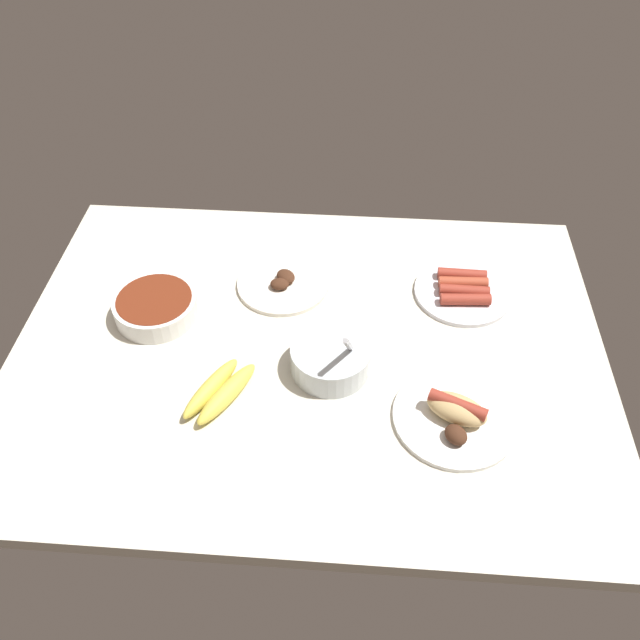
{
  "coord_description": "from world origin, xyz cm",
  "views": [
    {
      "loc": [
        8.8,
        -89.77,
        98.54
      ],
      "look_at": [
        1.98,
        4.76,
        3.0
      ],
      "focal_mm": 36.86,
      "sensor_mm": 36.0,
      "label": 1
    }
  ],
  "objects_px": {
    "banana_bunch": "(219,391)",
    "plate_grilled_meat": "(283,283)",
    "bowl_coleslaw": "(331,357)",
    "plate_hotdog_assembled": "(456,415)",
    "plate_sausages": "(463,290)",
    "bowl_chili": "(156,306)"
  },
  "relations": [
    {
      "from": "banana_bunch",
      "to": "plate_grilled_meat",
      "type": "bearing_deg",
      "value": 75.35
    },
    {
      "from": "bowl_coleslaw",
      "to": "plate_hotdog_assembled",
      "type": "bearing_deg",
      "value": -24.98
    },
    {
      "from": "bowl_coleslaw",
      "to": "plate_sausages",
      "type": "height_order",
      "value": "bowl_coleslaw"
    },
    {
      "from": "bowl_chili",
      "to": "plate_grilled_meat",
      "type": "bearing_deg",
      "value": 23.64
    },
    {
      "from": "plate_grilled_meat",
      "to": "plate_hotdog_assembled",
      "type": "distance_m",
      "value": 0.49
    },
    {
      "from": "plate_hotdog_assembled",
      "to": "plate_grilled_meat",
      "type": "bearing_deg",
      "value": 135.85
    },
    {
      "from": "banana_bunch",
      "to": "bowl_chili",
      "type": "bearing_deg",
      "value": 129.6
    },
    {
      "from": "bowl_coleslaw",
      "to": "banana_bunch",
      "type": "xyz_separation_m",
      "value": [
        -0.2,
        -0.09,
        -0.01
      ]
    },
    {
      "from": "plate_grilled_meat",
      "to": "bowl_chili",
      "type": "bearing_deg",
      "value": -156.36
    },
    {
      "from": "bowl_coleslaw",
      "to": "bowl_chili",
      "type": "height_order",
      "value": "bowl_coleslaw"
    },
    {
      "from": "plate_hotdog_assembled",
      "to": "banana_bunch",
      "type": "xyz_separation_m",
      "value": [
        -0.44,
        0.02,
        0.0
      ]
    },
    {
      "from": "bowl_coleslaw",
      "to": "banana_bunch",
      "type": "relative_size",
      "value": 0.9
    },
    {
      "from": "bowl_coleslaw",
      "to": "bowl_chili",
      "type": "relative_size",
      "value": 0.89
    },
    {
      "from": "plate_grilled_meat",
      "to": "plate_sausages",
      "type": "height_order",
      "value": "plate_sausages"
    },
    {
      "from": "bowl_chili",
      "to": "plate_sausages",
      "type": "distance_m",
      "value": 0.66
    },
    {
      "from": "plate_hotdog_assembled",
      "to": "plate_sausages",
      "type": "height_order",
      "value": "plate_hotdog_assembled"
    },
    {
      "from": "plate_grilled_meat",
      "to": "bowl_coleslaw",
      "type": "bearing_deg",
      "value": -62.93
    },
    {
      "from": "plate_sausages",
      "to": "banana_bunch",
      "type": "relative_size",
      "value": 1.22
    },
    {
      "from": "plate_grilled_meat",
      "to": "bowl_coleslaw",
      "type": "xyz_separation_m",
      "value": [
        0.12,
        -0.23,
        0.02
      ]
    },
    {
      "from": "plate_grilled_meat",
      "to": "bowl_chili",
      "type": "distance_m",
      "value": 0.28
    },
    {
      "from": "plate_grilled_meat",
      "to": "banana_bunch",
      "type": "height_order",
      "value": "banana_bunch"
    },
    {
      "from": "bowl_coleslaw",
      "to": "banana_bunch",
      "type": "bearing_deg",
      "value": -157.06
    }
  ]
}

